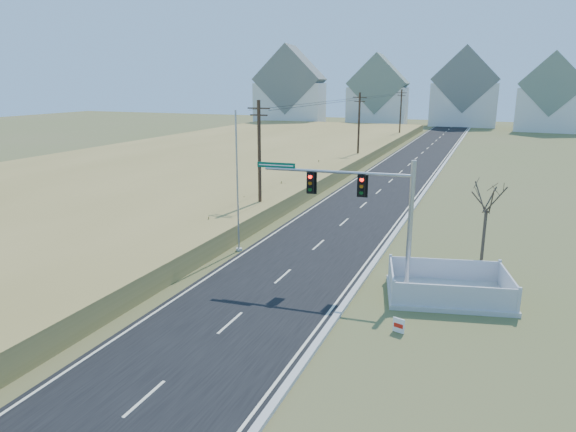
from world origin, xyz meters
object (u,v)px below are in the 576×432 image
object	(u,v)px
flagpole	(238,197)
bare_tree	(488,196)
open_sign	(399,325)
fence_enclosure	(448,292)
traffic_signal_mast	(374,208)

from	to	relation	value
flagpole	bare_tree	distance (m)	14.32
open_sign	bare_tree	size ratio (longest dim) A/B	0.12
fence_enclosure	bare_tree	bearing A→B (deg)	56.98
fence_enclosure	open_sign	distance (m)	4.97
open_sign	bare_tree	bearing A→B (deg)	87.00
traffic_signal_mast	bare_tree	world-z (taller)	traffic_signal_mast
traffic_signal_mast	flagpole	world-z (taller)	flagpole
fence_enclosure	bare_tree	xyz separation A→B (m)	(1.36, 3.81, 4.18)
flagpole	bare_tree	bearing A→B (deg)	5.34
traffic_signal_mast	bare_tree	bearing A→B (deg)	31.19
fence_enclosure	open_sign	world-z (taller)	fence_enclosure
fence_enclosure	flagpole	world-z (taller)	flagpole
traffic_signal_mast	fence_enclosure	distance (m)	5.49
fence_enclosure	traffic_signal_mast	bearing A→B (deg)	165.83
flagpole	bare_tree	size ratio (longest dim) A/B	1.57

